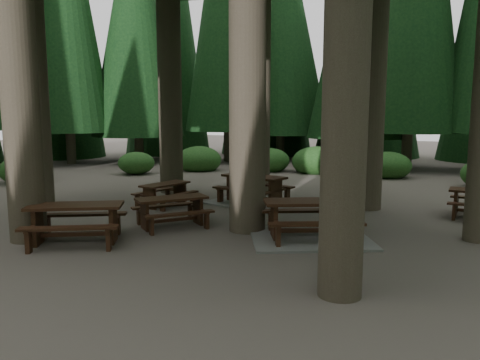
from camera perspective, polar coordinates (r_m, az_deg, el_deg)
The scene contains 7 objects.
ground at distance 11.30m, azimuth -3.15°, elevation -5.81°, with size 80.00×80.00×0.00m, color #554D45.
picnic_table_a at distance 10.32m, azimuth 8.55°, elevation -5.51°, with size 3.26×3.15×0.86m.
picnic_table_b at distance 13.99m, azimuth -9.11°, elevation -1.32°, with size 1.38×1.65×0.67m.
picnic_table_c at distance 14.24m, azimuth 1.70°, elevation -1.66°, with size 2.74×2.35×0.85m.
picnic_table_e at distance 10.43m, azimuth -19.39°, elevation -4.33°, with size 2.46×2.40×0.83m.
picnic_table_f at distance 11.39m, azimuth -8.30°, elevation -3.29°, with size 2.03×2.14×0.73m.
shrub_ring at distance 11.46m, azimuth 1.88°, elevation -3.54°, with size 23.86×24.64×1.49m.
Camera 1 is at (6.22, -9.03, 2.72)m, focal length 35.00 mm.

